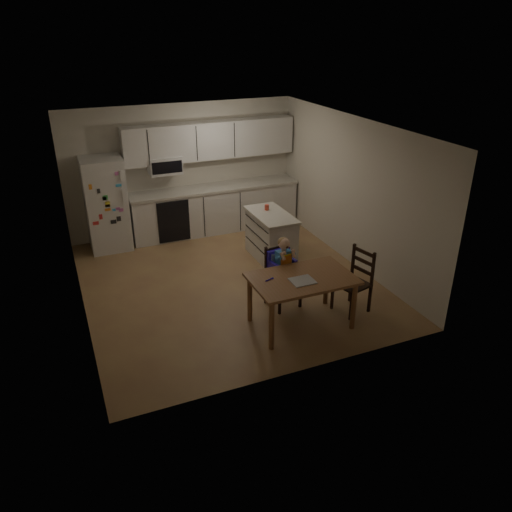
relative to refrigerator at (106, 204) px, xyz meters
The scene contains 10 objects.
room 2.31m from the refrigerator, 47.16° to the right, with size 4.52×5.01×2.51m.
refrigerator is the anchor object (origin of this frame).
kitchen_run 2.05m from the refrigerator, ahead, with size 3.37×0.62×2.15m.
kitchen_island 3.05m from the refrigerator, 31.99° to the right, with size 0.60×1.14×0.84m.
red_cup 2.92m from the refrigerator, 28.34° to the right, with size 0.08×0.08×0.10m, color red.
dining_table 4.26m from the refrigerator, 61.16° to the right, with size 1.39×0.89×0.74m.
napkin 4.32m from the refrigerator, 62.36° to the right, with size 0.31×0.27×0.01m, color #A7A7AB.
toddler_spoon 3.97m from the refrigerator, 66.11° to the right, with size 0.02×0.02×0.12m, color #311DD1.
chair_booster 3.73m from the refrigerator, 56.69° to the right, with size 0.47×0.47×1.09m.
chair_side 4.74m from the refrigerator, 50.68° to the right, with size 0.51×0.51×0.95m.
Camera 1 is at (-2.38, -6.81, 3.88)m, focal length 35.00 mm.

